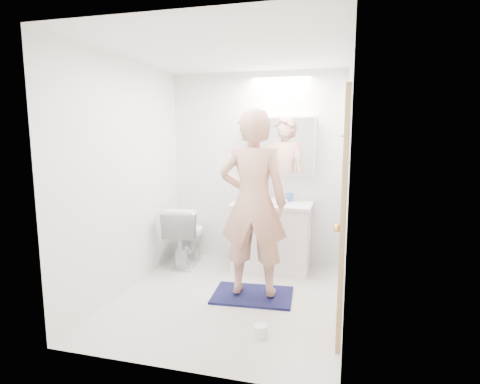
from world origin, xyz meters
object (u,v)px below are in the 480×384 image
(soap_bottle_b, at_px, (263,193))
(toilet_paper_roll, at_px, (260,331))
(medicine_cabinet, at_px, (279,145))
(person, at_px, (253,203))
(toilet, at_px, (186,235))
(vanity_cabinet, at_px, (272,237))
(soap_bottle_a, at_px, (249,192))
(toothbrush_cup, at_px, (290,197))

(soap_bottle_b, xyz_separation_m, toilet_paper_roll, (0.35, -1.81, -0.86))
(medicine_cabinet, height_order, soap_bottle_b, medicine_cabinet)
(person, bearing_deg, toilet_paper_roll, 103.40)
(medicine_cabinet, height_order, toilet, medicine_cabinet)
(vanity_cabinet, xyz_separation_m, medicine_cabinet, (0.04, 0.21, 1.11))
(medicine_cabinet, bearing_deg, person, -94.00)
(soap_bottle_a, relative_size, soap_bottle_b, 1.12)
(vanity_cabinet, relative_size, soap_bottle_a, 4.46)
(person, bearing_deg, medicine_cabinet, -98.23)
(vanity_cabinet, xyz_separation_m, toilet_paper_roll, (0.20, -1.63, -0.34))
(toilet, xyz_separation_m, soap_bottle_a, (0.75, 0.27, 0.54))
(vanity_cabinet, relative_size, soap_bottle_b, 4.98)
(toothbrush_cup, height_order, toilet_paper_roll, toothbrush_cup)
(vanity_cabinet, relative_size, toilet, 1.19)
(toilet, distance_m, toilet_paper_roll, 2.00)
(medicine_cabinet, bearing_deg, vanity_cabinet, -100.12)
(vanity_cabinet, xyz_separation_m, person, (-0.04, -0.87, 0.58))
(medicine_cabinet, bearing_deg, toothbrush_cup, -18.44)
(medicine_cabinet, relative_size, soap_bottle_b, 4.86)
(soap_bottle_b, xyz_separation_m, toothbrush_cup, (0.34, -0.02, -0.04))
(soap_bottle_b, distance_m, toilet_paper_roll, 2.03)
(soap_bottle_a, xyz_separation_m, toilet_paper_roll, (0.53, -1.78, -0.87))
(person, distance_m, toilet_paper_roll, 1.21)
(medicine_cabinet, bearing_deg, soap_bottle_a, -170.57)
(vanity_cabinet, bearing_deg, toilet_paper_roll, -82.91)
(vanity_cabinet, height_order, medicine_cabinet, medicine_cabinet)
(medicine_cabinet, height_order, toilet_paper_roll, medicine_cabinet)
(toothbrush_cup, bearing_deg, toilet, -167.68)
(toothbrush_cup, bearing_deg, soap_bottle_b, 176.59)
(toilet, relative_size, toothbrush_cup, 7.12)
(vanity_cabinet, height_order, toilet, vanity_cabinet)
(vanity_cabinet, bearing_deg, person, -92.51)
(toilet_paper_roll, bearing_deg, medicine_cabinet, 95.13)
(medicine_cabinet, distance_m, toilet_paper_roll, 2.34)
(medicine_cabinet, bearing_deg, toilet, -163.67)
(toilet, relative_size, person, 0.41)
(medicine_cabinet, xyz_separation_m, toilet, (-1.11, -0.33, -1.12))
(soap_bottle_a, bearing_deg, vanity_cabinet, -24.86)
(toothbrush_cup, bearing_deg, soap_bottle_a, -178.88)
(toilet, bearing_deg, soap_bottle_a, -165.39)
(toothbrush_cup, bearing_deg, person, -102.36)
(toilet, xyz_separation_m, toilet_paper_roll, (1.27, -1.51, -0.33))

